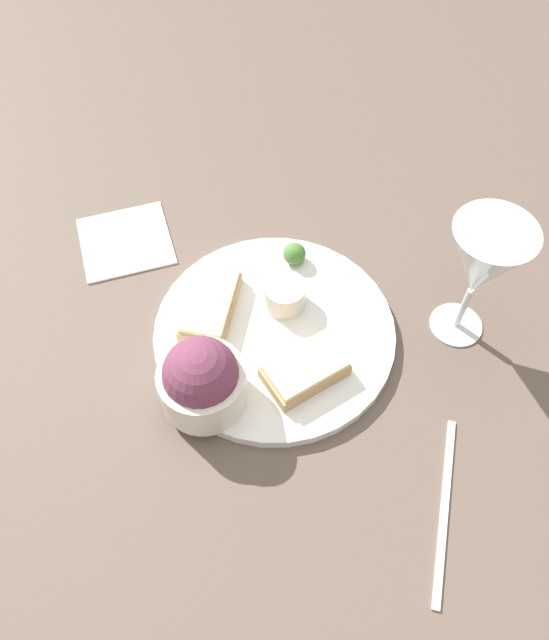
# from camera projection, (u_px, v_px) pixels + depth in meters

# --- Properties ---
(ground_plane) EXTENTS (4.00, 4.00, 0.00)m
(ground_plane) POSITION_uv_depth(u_px,v_px,m) (274.00, 336.00, 0.74)
(ground_plane) COLOR brown
(dinner_plate) EXTENTS (0.28, 0.28, 0.01)m
(dinner_plate) POSITION_uv_depth(u_px,v_px,m) (274.00, 333.00, 0.74)
(dinner_plate) COLOR white
(dinner_plate) RESTS_ON ground_plane
(salad_bowl) EXTENTS (0.09, 0.09, 0.09)m
(salad_bowl) POSITION_uv_depth(u_px,v_px,m) (202.00, 380.00, 0.65)
(salad_bowl) COLOR silver
(salad_bowl) RESTS_ON dinner_plate
(sauce_ramekin) EXTENTS (0.05, 0.05, 0.03)m
(sauce_ramekin) POSITION_uv_depth(u_px,v_px,m) (285.00, 294.00, 0.74)
(sauce_ramekin) COLOR beige
(sauce_ramekin) RESTS_ON dinner_plate
(cheese_toast_near) EXTENTS (0.11, 0.11, 0.03)m
(cheese_toast_near) POSITION_uv_depth(u_px,v_px,m) (210.00, 304.00, 0.74)
(cheese_toast_near) COLOR tan
(cheese_toast_near) RESTS_ON dinner_plate
(cheese_toast_far) EXTENTS (0.10, 0.07, 0.03)m
(cheese_toast_far) POSITION_uv_depth(u_px,v_px,m) (305.00, 370.00, 0.69)
(cheese_toast_far) COLOR tan
(cheese_toast_far) RESTS_ON dinner_plate
(wine_glass) EXTENTS (0.09, 0.09, 0.17)m
(wine_glass) POSITION_uv_depth(u_px,v_px,m) (482.00, 265.00, 0.65)
(wine_glass) COLOR silver
(wine_glass) RESTS_ON ground_plane
(garnish) EXTENTS (0.03, 0.03, 0.03)m
(garnish) POSITION_uv_depth(u_px,v_px,m) (294.00, 254.00, 0.78)
(garnish) COLOR #477533
(garnish) RESTS_ON dinner_plate
(napkin) EXTENTS (0.15, 0.15, 0.01)m
(napkin) POSITION_uv_depth(u_px,v_px,m) (125.00, 240.00, 0.82)
(napkin) COLOR white
(napkin) RESTS_ON ground_plane
(fork) EXTENTS (0.16, 0.12, 0.01)m
(fork) POSITION_uv_depth(u_px,v_px,m) (447.00, 505.00, 0.63)
(fork) COLOR silver
(fork) RESTS_ON ground_plane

